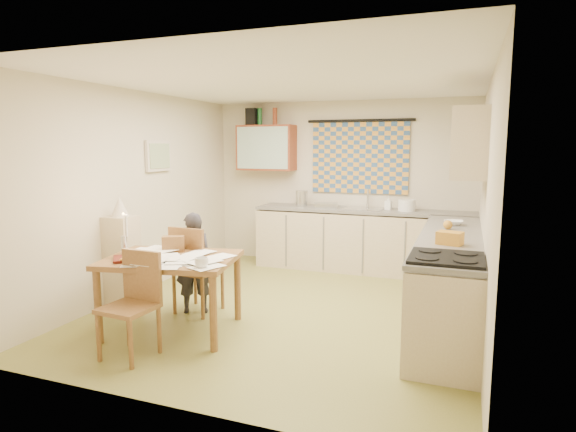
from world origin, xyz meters
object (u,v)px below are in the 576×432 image
at_px(counter_right, 449,279).
at_px(stove, 444,313).
at_px(shelf_stand, 122,261).
at_px(counter_back, 367,241).
at_px(person, 194,263).
at_px(chair_far, 198,285).
at_px(dining_table, 172,294).

height_order(counter_right, stove, stove).
distance_m(stove, shelf_stand, 3.56).
distance_m(counter_back, person, 2.82).
bearing_deg(chair_far, counter_right, -160.19).
height_order(counter_back, counter_right, same).
bearing_deg(person, counter_back, -146.46).
xyz_separation_m(counter_right, stove, (-0.00, -1.13, 0.02)).
bearing_deg(person, counter_right, 168.65).
distance_m(counter_right, stove, 1.13).
height_order(counter_back, chair_far, chair_far).
xyz_separation_m(counter_right, shelf_stand, (-3.54, -0.75, 0.07)).
relative_size(counter_right, dining_table, 2.13).
bearing_deg(counter_right, dining_table, -154.30).
relative_size(dining_table, shelf_stand, 1.33).
relative_size(counter_right, person, 2.63).
distance_m(person, shelf_stand, 0.91).
bearing_deg(person, stove, 144.42).
relative_size(counter_right, stove, 3.12).
xyz_separation_m(counter_right, person, (-2.64, -0.69, 0.11)).
distance_m(counter_right, shelf_stand, 3.62).
height_order(chair_far, person, person).
distance_m(counter_back, counter_right, 2.12).
xyz_separation_m(stove, chair_far, (-2.61, 0.47, -0.17)).
bearing_deg(counter_right, counter_back, 124.62).
height_order(counter_right, dining_table, counter_right).
relative_size(stove, dining_table, 0.68).
distance_m(dining_table, chair_far, 0.58).
distance_m(counter_right, chair_far, 2.70).
distance_m(counter_right, dining_table, 2.84).
bearing_deg(stove, shelf_stand, 173.85).
xyz_separation_m(dining_table, chair_far, (-0.06, 0.57, -0.08)).
bearing_deg(stove, counter_back, 112.71).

